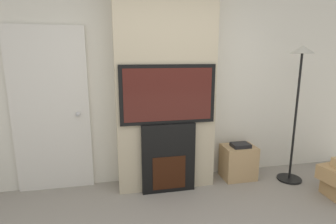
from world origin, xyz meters
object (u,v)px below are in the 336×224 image
(fireplace, at_px, (168,158))
(media_stand, at_px, (238,161))
(television, at_px, (168,95))
(floor_lamp, at_px, (299,87))

(fireplace, height_order, media_stand, fireplace)
(television, bearing_deg, fireplace, 90.00)
(floor_lamp, xyz_separation_m, media_stand, (-0.68, 0.21, -1.06))
(fireplace, bearing_deg, floor_lamp, -2.41)
(fireplace, bearing_deg, television, -90.00)
(television, relative_size, media_stand, 2.23)
(floor_lamp, height_order, media_stand, floor_lamp)
(floor_lamp, relative_size, media_stand, 3.51)
(fireplace, height_order, television, television)
(media_stand, bearing_deg, television, -172.42)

